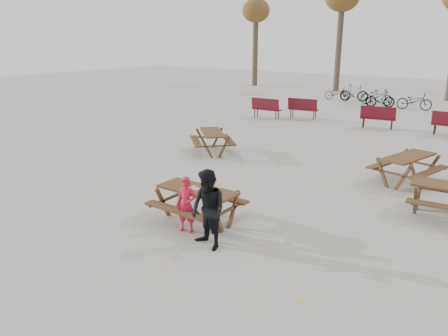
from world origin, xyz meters
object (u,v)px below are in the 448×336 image
Objects in this scene: child at (186,205)px; picnic_table_far at (407,169)px; main_picnic_table at (197,197)px; food_tray at (195,189)px; picnic_table_north at (212,142)px; adult at (208,210)px; soda_bottle at (185,184)px.

picnic_table_far is at bearing 45.66° from child.
main_picnic_table is 6.31m from picnic_table_far.
food_tray is at bearing 165.79° from picnic_table_far.
child reaches higher than picnic_table_north.
food_tray is at bearing -12.10° from picnic_table_north.
food_tray is 6.14m from picnic_table_north.
adult is 6.71m from picnic_table_far.
food_tray is at bearing 8.00° from soda_bottle.
food_tray is (-0.02, -0.06, 0.21)m from main_picnic_table.
food_tray is at bearing 155.76° from adult.
soda_bottle is 1.43m from adult.
main_picnic_table is at bearing 75.12° from food_tray.
picnic_table_north is at bearing 124.04° from main_picnic_table.
food_tray reaches higher than main_picnic_table.
child reaches higher than main_picnic_table.
food_tray is 0.12× the size of adult.
picnic_table_north is at bearing 104.09° from child.
soda_bottle is 0.09× the size of picnic_table_far.
main_picnic_table is 10.00× the size of food_tray.
child is 0.65× the size of picnic_table_far.
picnic_table_far is at bearing 86.24° from adult.
main_picnic_table is 0.53m from child.
picnic_table_far is (6.46, 0.47, 0.02)m from picnic_table_north.
soda_bottle is at bearing 163.99° from picnic_table_far.
adult is 7.32m from picnic_table_north.
food_tray is 6.38m from picnic_table_far.
main_picnic_table is 1.51× the size of child.
soda_bottle reaches higher than food_tray.
soda_bottle is 6.54m from picnic_table_far.
child is at bearing -76.86° from main_picnic_table.
picnic_table_north is at bearing 121.36° from soda_bottle.
food_tray is 0.51m from child.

